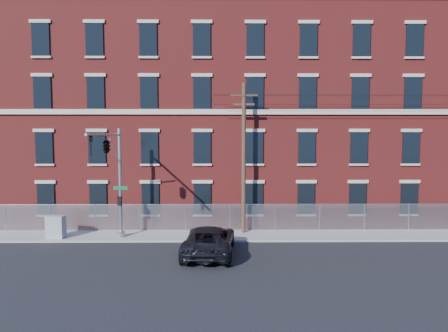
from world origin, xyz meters
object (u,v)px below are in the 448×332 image
utility_pole_near (244,155)px  pickup_truck (209,240)px  traffic_signal_mast (110,158)px  utility_cabinet (56,227)px

utility_pole_near → pickup_truck: (-2.20, -4.63, -4.53)m
traffic_signal_mast → pickup_truck: bearing=-11.8°
utility_pole_near → traffic_signal_mast: bearing=-156.9°
traffic_signal_mast → pickup_truck: size_ratio=1.21×
traffic_signal_mast → utility_pole_near: size_ratio=0.70×
traffic_signal_mast → pickup_truck: traffic_signal_mast is taller
traffic_signal_mast → pickup_truck: 7.49m
utility_pole_near → utility_cabinet: bearing=-173.4°
traffic_signal_mast → utility_cabinet: bearing=153.7°
traffic_signal_mast → utility_cabinet: 6.44m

